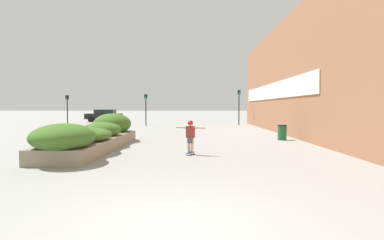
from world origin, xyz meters
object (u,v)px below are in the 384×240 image
at_px(skateboard, 190,153).
at_px(car_leftmost, 302,116).
at_px(car_center_left, 104,115).
at_px(traffic_light_left, 146,104).
at_px(trash_bin, 282,132).
at_px(traffic_light_far_left, 67,104).
at_px(traffic_light_right, 239,101).
at_px(skateboarder, 190,133).

relative_size(skateboard, car_leftmost, 0.16).
height_order(car_center_left, traffic_light_left, traffic_light_left).
relative_size(trash_bin, traffic_light_far_left, 0.28).
distance_m(car_center_left, traffic_light_right, 17.75).
bearing_deg(traffic_light_left, traffic_light_right, 4.52).
height_order(car_leftmost, traffic_light_far_left, traffic_light_far_left).
distance_m(skateboard, car_center_left, 28.82).
xyz_separation_m(trash_bin, traffic_light_right, (-0.44, 14.14, 2.05)).
xyz_separation_m(skateboard, traffic_light_right, (4.73, 19.50, 2.42)).
relative_size(traffic_light_left, traffic_light_far_left, 1.02).
xyz_separation_m(car_leftmost, car_center_left, (-24.92, 1.09, 0.08)).
distance_m(traffic_light_left, traffic_light_far_left, 8.49).
relative_size(car_leftmost, traffic_light_right, 1.06).
relative_size(skateboard, trash_bin, 0.70).
distance_m(skateboarder, car_center_left, 28.81).
relative_size(skateboarder, traffic_light_left, 0.40).
relative_size(car_center_left, traffic_light_right, 1.20).
relative_size(trash_bin, car_leftmost, 0.22).
distance_m(traffic_light_right, traffic_light_far_left, 18.08).
height_order(trash_bin, car_leftmost, car_leftmost).
height_order(car_center_left, traffic_light_far_left, traffic_light_far_left).
bearing_deg(car_leftmost, trash_bin, -22.38).
bearing_deg(traffic_light_far_left, traffic_light_left, -5.63).
xyz_separation_m(skateboarder, traffic_light_far_left, (-13.35, 19.57, 1.30)).
distance_m(skateboard, traffic_light_far_left, 23.78).
distance_m(car_leftmost, car_center_left, 24.94).
xyz_separation_m(car_center_left, traffic_light_far_left, (-1.81, -6.83, 1.33)).
bearing_deg(traffic_light_right, skateboard, -103.63).
distance_m(car_leftmost, traffic_light_right, 10.56).
height_order(skateboarder, car_leftmost, car_leftmost).
relative_size(traffic_light_left, traffic_light_right, 0.87).
bearing_deg(car_center_left, skateboarder, -156.39).
distance_m(trash_bin, traffic_light_far_left, 23.40).
height_order(car_center_left, traffic_light_right, traffic_light_right).
xyz_separation_m(traffic_light_right, traffic_light_far_left, (-18.07, 0.07, -0.32)).
height_order(skateboarder, traffic_light_left, traffic_light_left).
bearing_deg(car_leftmost, car_center_left, -92.50).
xyz_separation_m(skateboarder, car_center_left, (-11.54, 26.40, -0.03)).
bearing_deg(skateboarder, traffic_light_right, 95.24).
distance_m(skateboard, traffic_light_left, 19.49).
bearing_deg(trash_bin, traffic_light_left, 126.95).
bearing_deg(traffic_light_far_left, skateboarder, -55.71).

